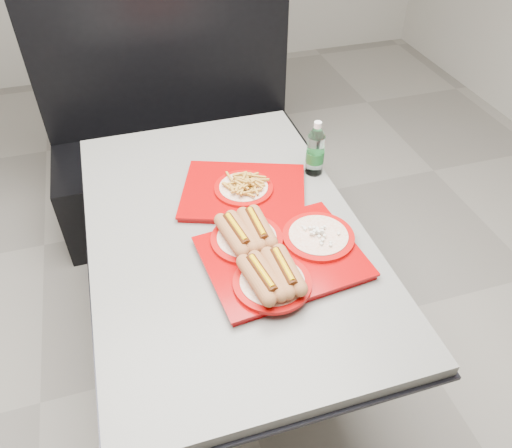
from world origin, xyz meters
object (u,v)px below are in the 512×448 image
object	(u,v)px
booth_bench	(178,146)
tray_near	(276,253)
water_bottle	(315,151)
diner_table	(226,261)
tray_far	(244,189)

from	to	relation	value
booth_bench	tray_near	xyz separation A→B (m)	(0.11, -1.30, 0.39)
booth_bench	water_bottle	size ratio (longest dim) A/B	6.19
tray_near	booth_bench	bearing A→B (deg)	95.00
tray_near	water_bottle	xyz separation A→B (m)	(0.29, 0.42, 0.06)
diner_table	tray_near	world-z (taller)	tray_near
diner_table	booth_bench	size ratio (longest dim) A/B	1.05
booth_bench	tray_far	size ratio (longest dim) A/B	2.55
tray_near	tray_far	bearing A→B (deg)	90.63
diner_table	water_bottle	bearing A→B (deg)	27.29
tray_near	tray_far	xyz separation A→B (m)	(-0.00, 0.36, -0.01)
diner_table	booth_bench	bearing A→B (deg)	90.00
diner_table	tray_near	xyz separation A→B (m)	(0.11, -0.21, 0.20)
diner_table	tray_far	distance (m)	0.27
booth_bench	water_bottle	xyz separation A→B (m)	(0.41, -0.88, 0.44)
diner_table	water_bottle	distance (m)	0.53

